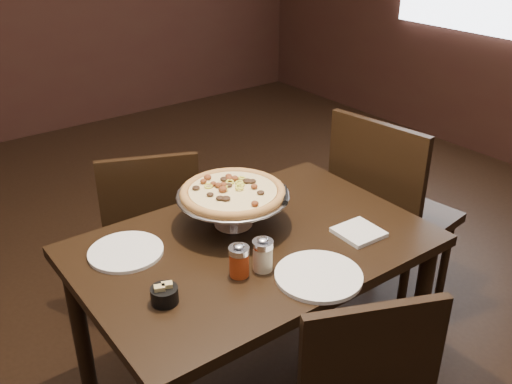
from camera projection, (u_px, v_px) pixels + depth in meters
room at (258, 48)px, 1.56m from camera, size 6.04×7.04×2.84m
dining_table at (253, 265)px, 1.97m from camera, size 1.18×0.80×0.73m
pizza_stand at (233, 193)px, 1.96m from camera, size 0.39×0.39×0.16m
parmesan_shaker at (263, 254)px, 1.76m from camera, size 0.07×0.07×0.12m
pepper_flake_shaker at (239, 261)px, 1.73m from camera, size 0.06×0.06×0.11m
packet_caddy at (164, 295)px, 1.63m from camera, size 0.08×0.08×0.06m
napkin_stack at (359, 232)px, 1.97m from camera, size 0.15×0.15×0.02m
plate_left at (126, 252)px, 1.86m from camera, size 0.25×0.25×0.01m
plate_near at (319, 276)px, 1.74m from camera, size 0.27×0.27×0.01m
serving_spatula at (285, 195)px, 1.95m from camera, size 0.17×0.17×0.02m
chair_far at (152, 229)px, 2.51m from camera, size 0.53×0.53×0.87m
chair_side at (387, 210)px, 2.53m from camera, size 0.51×0.51×0.98m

